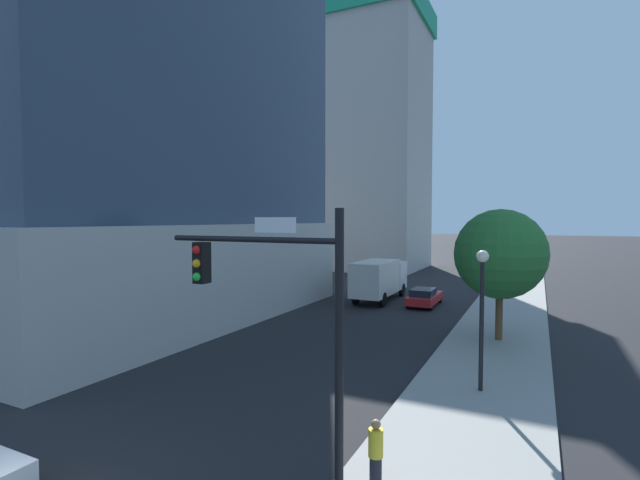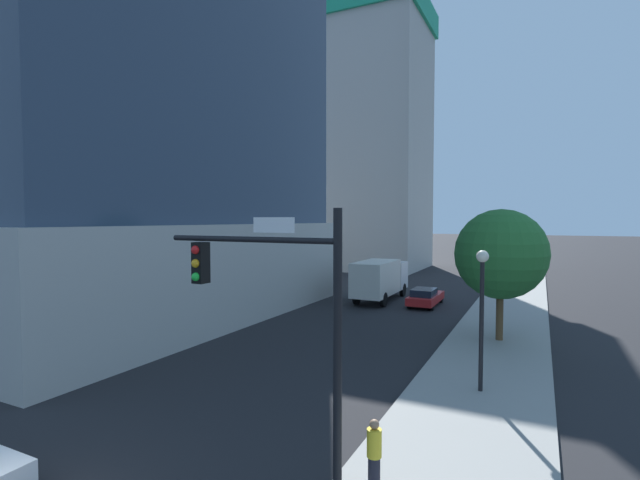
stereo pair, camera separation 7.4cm
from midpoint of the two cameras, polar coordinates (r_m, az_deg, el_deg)
name	(u,v)px [view 2 (the right image)]	position (r m, az deg, el deg)	size (l,w,h in m)	color
sidewalk	(498,340)	(25.81, 21.72, -11.70)	(4.91, 120.00, 0.15)	gray
construction_building	(373,127)	(60.86, 6.82, 14.01)	(13.73, 14.39, 41.61)	#B2AFA8
traffic_light_pole	(275,301)	(10.64, -5.48, -7.68)	(4.78, 0.48, 6.47)	black
street_lamp	(482,298)	(17.32, 19.96, -6.88)	(0.44, 0.44, 5.12)	black
street_tree	(501,254)	(24.89, 22.02, -1.68)	(4.63, 4.63, 6.77)	brown
car_red	(425,297)	(34.32, 13.27, -7.03)	(1.85, 4.67, 1.33)	red
box_truck	(380,278)	(35.62, 7.68, -4.75)	(2.40, 7.44, 3.18)	silver
pedestrian_yellow_shirt	(374,455)	(11.40, 7.09, -25.45)	(0.34, 0.34, 1.69)	black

